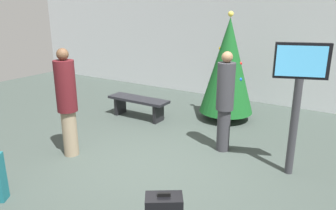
{
  "coord_description": "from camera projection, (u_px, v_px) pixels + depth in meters",
  "views": [
    {
      "loc": [
        2.81,
        -3.86,
        2.53
      ],
      "look_at": [
        -0.01,
        0.63,
        0.9
      ],
      "focal_mm": 34.53,
      "sensor_mm": 36.0,
      "label": 1
    }
  ],
  "objects": [
    {
      "name": "traveller_0",
      "position": [
        225.0,
        100.0,
        5.65
      ],
      "size": [
        0.37,
        0.37,
        1.8
      ],
      "color": "#333338",
      "rests_on": "ground_plane"
    },
    {
      "name": "ground_plane",
      "position": [
        148.0,
        167.0,
        5.29
      ],
      "size": [
        16.0,
        16.0,
        0.0
      ],
      "primitive_type": "plane",
      "color": "#38423D"
    },
    {
      "name": "back_wall",
      "position": [
        250.0,
        35.0,
        8.64
      ],
      "size": [
        16.0,
        0.2,
        3.57
      ],
      "primitive_type": "cube",
      "color": "#B7BCC1",
      "rests_on": "ground_plane"
    },
    {
      "name": "traveller_1",
      "position": [
        67.0,
        101.0,
        5.46
      ],
      "size": [
        0.45,
        0.45,
        1.88
      ],
      "color": "gray",
      "rests_on": "ground_plane"
    },
    {
      "name": "holiday_tree",
      "position": [
        228.0,
        66.0,
        7.19
      ],
      "size": [
        1.21,
        1.21,
        2.43
      ],
      "color": "#4C3319",
      "rests_on": "ground_plane"
    },
    {
      "name": "flight_info_kiosk",
      "position": [
        298.0,
        88.0,
        4.71
      ],
      "size": [
        0.74,
        0.33,
        2.04
      ],
      "color": "#333338",
      "rests_on": "ground_plane"
    },
    {
      "name": "waiting_bench",
      "position": [
        138.0,
        103.0,
        7.54
      ],
      "size": [
        1.49,
        0.44,
        0.48
      ],
      "color": "black",
      "rests_on": "ground_plane"
    }
  ]
}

